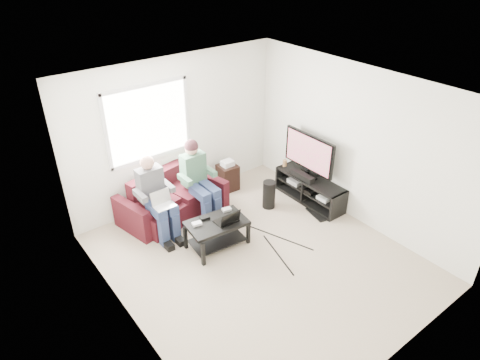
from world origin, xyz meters
The scene contains 26 objects.
floor centered at (0.00, 0.00, 0.00)m, with size 4.50×4.50×0.00m, color #B9A990.
ceiling centered at (0.00, 0.00, 2.60)m, with size 4.50×4.50×0.00m, color white.
wall_back centered at (0.00, 2.25, 1.30)m, with size 4.50×4.50×0.00m, color white.
wall_front centered at (0.00, -2.25, 1.30)m, with size 4.50×4.50×0.00m, color white.
wall_left centered at (-2.00, 0.00, 1.30)m, with size 4.50×4.50×0.00m, color white.
wall_right centered at (2.00, 0.00, 1.30)m, with size 4.50×4.50×0.00m, color white.
window centered at (-0.50, 2.23, 1.60)m, with size 1.48×0.04×1.28m.
sofa centered at (-0.44, 1.80, 0.30)m, with size 1.83×1.05×0.78m.
person_left centered at (-0.84, 1.53, 0.72)m, with size 0.40×0.70×1.32m.
person_right centered at (-0.04, 1.55, 0.78)m, with size 0.40×0.71×1.36m.
laptop_silver centered at (-0.84, 1.28, 0.69)m, with size 0.32×0.22×0.24m, color silver, non-canonical shape.
coffee_table centered at (-0.30, 0.65, 0.33)m, with size 0.96×0.65×0.45m.
laptop_black centered at (-0.18, 0.57, 0.57)m, with size 0.34×0.24×0.24m, color black, non-canonical shape.
controller_a centered at (-0.58, 0.77, 0.47)m, with size 0.14×0.09×0.04m, color silver.
controller_b centered at (-0.40, 0.83, 0.47)m, with size 0.14×0.09×0.04m, color black.
controller_c centered at (0.00, 0.80, 0.47)m, with size 0.14×0.09×0.04m, color gray.
tv_stand centered at (1.77, 0.68, 0.21)m, with size 0.43×1.40×0.47m.
tv centered at (1.77, 0.78, 0.93)m, with size 0.12×1.10×0.81m.
soundbar centered at (1.65, 0.78, 0.52)m, with size 0.12×0.50×0.10m, color black.
drink_cup centered at (1.72, 1.31, 0.53)m, with size 0.08×0.08×0.12m, color #9F7044.
console_white centered at (1.77, 0.28, 0.28)m, with size 0.30×0.22×0.06m, color silver.
console_grey centered at (1.77, 0.98, 0.29)m, with size 0.34×0.26×0.08m, color gray.
console_black centered at (1.77, 0.63, 0.28)m, with size 0.38×0.30×0.07m, color black.
subwoofer centered at (1.05, 0.98, 0.25)m, with size 0.22×0.22×0.51m, color black.
keyboard_floor centered at (1.54, 0.28, 0.01)m, with size 0.15×0.46×0.03m, color black.
end_table centered at (0.84, 1.93, 0.27)m, with size 0.34×0.34×0.60m.
Camera 1 is at (-3.25, -3.75, 4.28)m, focal length 32.00 mm.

